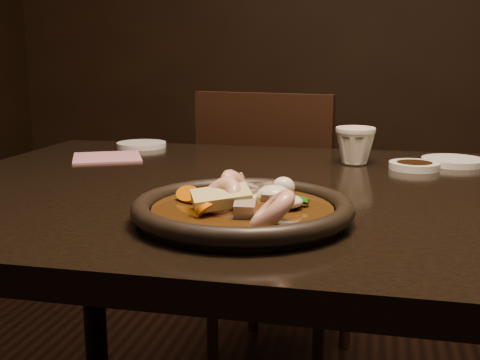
% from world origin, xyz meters
% --- Properties ---
extents(table, '(1.60, 0.90, 0.75)m').
position_xyz_m(table, '(0.00, 0.00, 0.67)').
color(table, black).
rests_on(table, floor).
extents(chair, '(0.48, 0.48, 0.87)m').
position_xyz_m(chair, '(-0.29, 0.71, 0.47)').
color(chair, black).
rests_on(chair, floor).
extents(plate, '(0.30, 0.30, 0.03)m').
position_xyz_m(plate, '(-0.19, -0.23, 0.77)').
color(plate, black).
rests_on(plate, table).
extents(stirfry, '(0.20, 0.19, 0.07)m').
position_xyz_m(stirfry, '(-0.18, -0.22, 0.77)').
color(stirfry, '#361E09').
rests_on(stirfry, plate).
extents(soy_dish, '(0.10, 0.10, 0.01)m').
position_xyz_m(soy_dish, '(0.06, 0.22, 0.76)').
color(soy_dish, white).
rests_on(soy_dish, table).
extents(saucer_left, '(0.12, 0.12, 0.01)m').
position_xyz_m(saucer_left, '(-0.57, 0.37, 0.76)').
color(saucer_left, white).
rests_on(saucer_left, table).
extents(saucer_right, '(0.13, 0.13, 0.01)m').
position_xyz_m(saucer_right, '(0.15, 0.29, 0.76)').
color(saucer_right, white).
rests_on(saucer_right, table).
extents(tea_cup, '(0.09, 0.09, 0.08)m').
position_xyz_m(tea_cup, '(-0.05, 0.25, 0.79)').
color(tea_cup, '#F0E0D0').
rests_on(tea_cup, table).
extents(chopsticks, '(0.08, 0.23, 0.01)m').
position_xyz_m(chopsticks, '(-0.22, -0.04, 0.75)').
color(chopsticks, tan).
rests_on(chopsticks, table).
extents(napkin, '(0.19, 0.19, 0.00)m').
position_xyz_m(napkin, '(-0.59, 0.20, 0.75)').
color(napkin, '#B8717B').
rests_on(napkin, table).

